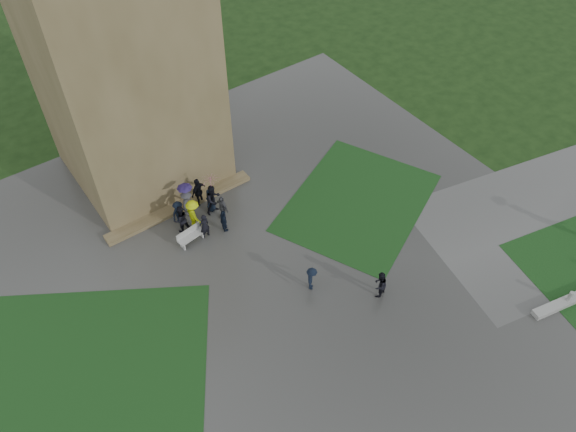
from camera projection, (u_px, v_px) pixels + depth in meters
ground at (289, 340)px, 26.19m from camera, size 120.00×120.00×0.00m
plaza at (265, 311)px, 27.30m from camera, size 34.00×34.00×0.02m
lawn_inset_left at (82, 374)px, 24.99m from camera, size 14.10×13.46×0.01m
lawn_inset_right at (358, 202)px, 32.36m from camera, size 11.12×10.15×0.01m
tower at (113, 31)px, 27.98m from camera, size 8.00×8.00×18.00m
tower_plinth at (180, 206)px, 31.99m from camera, size 9.00×0.80×0.22m
bench at (191, 236)px, 29.99m from camera, size 1.58×0.70×0.89m
visitor_cluster at (201, 204)px, 30.78m from camera, size 3.14×3.55×2.62m
pedestrian_mid at (312, 279)px, 27.70m from camera, size 0.98×1.02×1.45m
pedestrian_near at (380, 285)px, 27.35m from camera, size 0.89×0.68×1.62m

